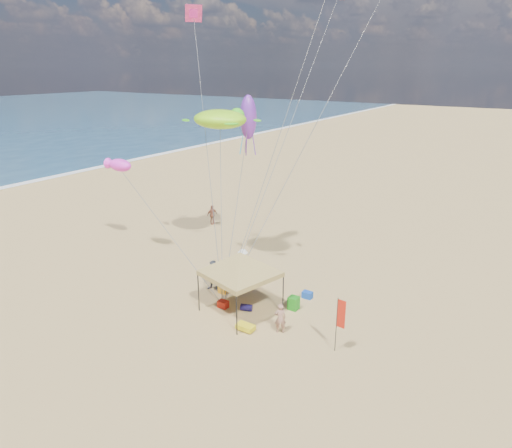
# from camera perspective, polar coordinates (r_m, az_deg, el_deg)

# --- Properties ---
(ground) EXTENTS (280.00, 280.00, 0.00)m
(ground) POSITION_cam_1_polar(r_m,az_deg,el_deg) (24.57, -3.92, -10.78)
(ground) COLOR tan
(ground) RESTS_ON ground
(canopy_tent) EXTENTS (6.05, 6.05, 3.86)m
(canopy_tent) POSITION_cam_1_polar(r_m,az_deg,el_deg) (23.15, -1.97, -3.83)
(canopy_tent) COLOR black
(canopy_tent) RESTS_ON ground
(feather_flag) EXTENTS (0.41, 0.05, 2.67)m
(feather_flag) POSITION_cam_1_polar(r_m,az_deg,el_deg) (20.87, 10.33, -11.19)
(feather_flag) COLOR black
(feather_flag) RESTS_ON ground
(cooler_red) EXTENTS (0.54, 0.38, 0.38)m
(cooler_red) POSITION_cam_1_polar(r_m,az_deg,el_deg) (24.92, -4.08, -9.84)
(cooler_red) COLOR red
(cooler_red) RESTS_ON ground
(cooler_blue) EXTENTS (0.54, 0.38, 0.38)m
(cooler_blue) POSITION_cam_1_polar(r_m,az_deg,el_deg) (25.94, 6.35, -8.68)
(cooler_blue) COLOR #1442A5
(cooler_blue) RESTS_ON ground
(bag_navy) EXTENTS (0.69, 0.54, 0.36)m
(bag_navy) POSITION_cam_1_polar(r_m,az_deg,el_deg) (24.56, -1.20, -10.27)
(bag_navy) COLOR #110C38
(bag_navy) RESTS_ON ground
(bag_orange) EXTENTS (0.54, 0.69, 0.36)m
(bag_orange) POSITION_cam_1_polar(r_m,az_deg,el_deg) (27.36, -0.39, -7.03)
(bag_orange) COLOR red
(bag_orange) RESTS_ON ground
(chair_green) EXTENTS (0.50, 0.50, 0.70)m
(chair_green) POSITION_cam_1_polar(r_m,az_deg,el_deg) (24.70, 4.66, -9.70)
(chair_green) COLOR #1C8618
(chair_green) RESTS_ON ground
(chair_yellow) EXTENTS (0.50, 0.50, 0.70)m
(chair_yellow) POSITION_cam_1_polar(r_m,az_deg,el_deg) (26.36, -3.99, -7.73)
(chair_yellow) COLOR #FFAD1C
(chair_yellow) RESTS_ON ground
(crate_grey) EXTENTS (0.34, 0.30, 0.28)m
(crate_grey) POSITION_cam_1_polar(r_m,az_deg,el_deg) (22.95, -1.14, -12.67)
(crate_grey) COLOR slate
(crate_grey) RESTS_ON ground
(beach_cart) EXTENTS (0.90, 0.50, 0.24)m
(beach_cart) POSITION_cam_1_polar(r_m,az_deg,el_deg) (22.89, -1.31, -12.58)
(beach_cart) COLOR yellow
(beach_cart) RESTS_ON ground
(person_near_a) EXTENTS (0.67, 0.62, 1.53)m
(person_near_a) POSITION_cam_1_polar(r_m,az_deg,el_deg) (22.51, 3.01, -11.52)
(person_near_a) COLOR #A2715C
(person_near_a) RESTS_ON ground
(person_near_b) EXTENTS (0.98, 0.83, 1.80)m
(person_near_b) POSITION_cam_1_polar(r_m,az_deg,el_deg) (26.42, -5.22, -6.38)
(person_near_b) COLOR #3A3F50
(person_near_b) RESTS_ON ground
(person_near_c) EXTENTS (1.23, 0.89, 1.72)m
(person_near_c) POSITION_cam_1_polar(r_m,az_deg,el_deg) (28.14, -1.63, -4.75)
(person_near_c) COLOR silver
(person_near_c) RESTS_ON ground
(person_far_a) EXTENTS (0.65, 1.01, 1.60)m
(person_far_a) POSITION_cam_1_polar(r_m,az_deg,el_deg) (37.36, -5.43, 1.16)
(person_far_a) COLOR #965339
(person_far_a) RESTS_ON ground
(turtle_kite) EXTENTS (4.07, 3.64, 1.13)m
(turtle_kite) POSITION_cam_1_polar(r_m,az_deg,el_deg) (28.24, -4.48, 12.77)
(turtle_kite) COLOR #90EB18
(turtle_kite) RESTS_ON ground
(fish_kite) EXTENTS (1.88, 0.99, 0.82)m
(fish_kite) POSITION_cam_1_polar(r_m,az_deg,el_deg) (31.44, -16.43, 6.98)
(fish_kite) COLOR #FF33DF
(fish_kite) RESTS_ON ground
(squid_kite) EXTENTS (1.43, 1.43, 2.80)m
(squid_kite) POSITION_cam_1_polar(r_m,az_deg,el_deg) (30.32, -0.97, 13.03)
(squid_kite) COLOR purple
(squid_kite) RESTS_ON ground
(stunt_kite_pink) EXTENTS (1.19, 1.22, 1.08)m
(stunt_kite_pink) POSITION_cam_1_polar(r_m,az_deg,el_deg) (35.46, -7.71, 24.37)
(stunt_kite_pink) COLOR #F83382
(stunt_kite_pink) RESTS_ON ground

